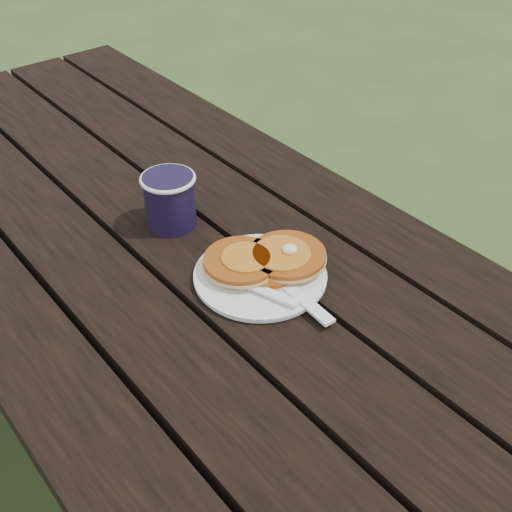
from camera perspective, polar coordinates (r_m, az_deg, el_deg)
ground at (r=1.68m, az=-5.49°, el=-19.14°), size 60.00×60.00×0.00m
picnic_table at (r=1.39m, az=-6.40°, el=-10.88°), size 1.36×1.80×0.75m
plate at (r=1.02m, az=0.38°, el=-1.81°), size 0.26×0.26×0.01m
pancake_stack at (r=1.02m, az=0.88°, el=-0.34°), size 0.19×0.16×0.04m
knife at (r=0.99m, az=3.25°, el=-3.05°), size 0.03×0.18×0.00m
fork at (r=0.98m, az=0.91°, el=-3.18°), size 0.08×0.16×0.01m
coffee_cup at (r=1.13m, az=-7.69°, el=5.16°), size 0.10×0.10×0.10m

